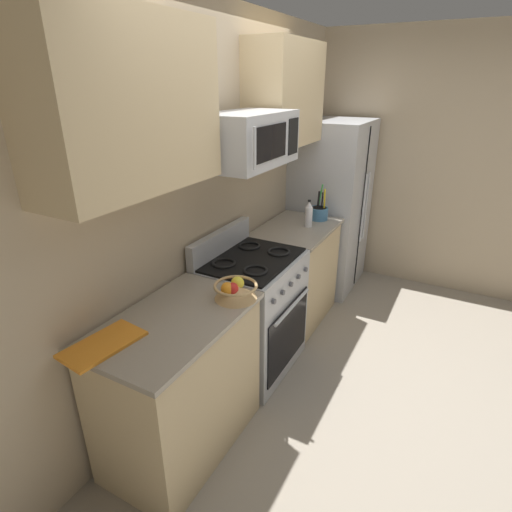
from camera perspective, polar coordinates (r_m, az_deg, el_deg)
ground_plane at (r=3.22m, az=9.50°, el=-17.69°), size 16.00×16.00×0.00m
wall_back at (r=2.99m, az=-6.83°, el=7.64°), size 8.00×0.10×2.60m
counter_left at (r=2.55m, az=-10.59°, el=-17.25°), size 0.99×0.60×0.91m
range_oven at (r=3.14m, az=-0.54°, el=-7.88°), size 0.76×0.64×1.09m
counter_right at (r=3.80m, az=5.47°, el=-2.40°), size 0.86×0.60×0.91m
refrigerator at (r=4.40m, az=10.34°, el=6.83°), size 0.83×0.71×1.75m
wall_right at (r=4.67m, az=19.86°, el=12.16°), size 0.10×8.00×2.60m
microwave at (r=2.71m, az=-1.14°, el=16.04°), size 0.73×0.44×0.33m
upper_cabinets_left at (r=2.05m, az=-17.48°, el=19.51°), size 0.98×0.34×0.78m
upper_cabinets_right at (r=3.49m, az=4.13°, el=21.65°), size 0.85×0.34×0.78m
utensil_crock at (r=3.84m, az=8.80°, el=6.03°), size 0.17×0.17×0.33m
fruit_basket at (r=2.42m, az=-2.94°, el=-4.77°), size 0.26×0.26×0.11m
apple_loose at (r=2.48m, az=-2.78°, el=-4.39°), size 0.07×0.07×0.07m
cutting_board at (r=2.17m, az=-20.63°, el=-11.50°), size 0.41×0.26×0.02m
bottle_vinegar at (r=3.61m, az=7.38°, el=5.79°), size 0.07×0.07×0.24m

